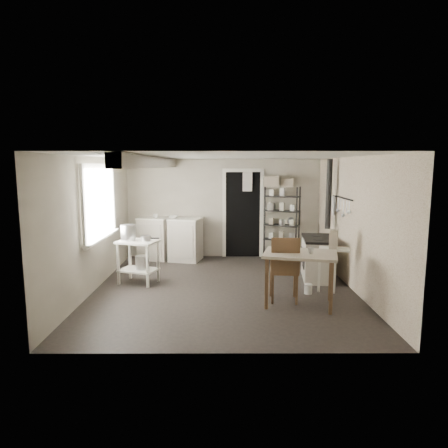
{
  "coord_description": "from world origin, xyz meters",
  "views": [
    {
      "loc": [
        -0.02,
        -6.83,
        2.14
      ],
      "look_at": [
        0.0,
        0.3,
        1.1
      ],
      "focal_mm": 32.0,
      "sensor_mm": 36.0,
      "label": 1
    }
  ],
  "objects_px": {
    "flour_sack": "(287,254)",
    "work_table": "(300,281)",
    "stockpot": "(128,233)",
    "prep_table": "(138,262)",
    "shelf_rack": "(282,218)",
    "chair": "(284,271)",
    "base_cabinets": "(170,240)",
    "stove": "(318,256)"
  },
  "relations": [
    {
      "from": "stockpot",
      "to": "chair",
      "type": "distance_m",
      "value": 2.92
    },
    {
      "from": "flour_sack",
      "to": "work_table",
      "type": "bearing_deg",
      "value": -95.07
    },
    {
      "from": "prep_table",
      "to": "work_table",
      "type": "xyz_separation_m",
      "value": [
        2.74,
        -1.17,
        -0.02
      ]
    },
    {
      "from": "chair",
      "to": "shelf_rack",
      "type": "bearing_deg",
      "value": 87.7
    },
    {
      "from": "prep_table",
      "to": "shelf_rack",
      "type": "height_order",
      "value": "shelf_rack"
    },
    {
      "from": "base_cabinets",
      "to": "work_table",
      "type": "bearing_deg",
      "value": -38.57
    },
    {
      "from": "shelf_rack",
      "to": "flour_sack",
      "type": "distance_m",
      "value": 0.93
    },
    {
      "from": "prep_table",
      "to": "stove",
      "type": "xyz_separation_m",
      "value": [
        3.36,
        0.3,
        0.04
      ]
    },
    {
      "from": "chair",
      "to": "flour_sack",
      "type": "xyz_separation_m",
      "value": [
        0.44,
        2.37,
        -0.24
      ]
    },
    {
      "from": "prep_table",
      "to": "shelf_rack",
      "type": "relative_size",
      "value": 0.47
    },
    {
      "from": "stove",
      "to": "flour_sack",
      "type": "distance_m",
      "value": 1.19
    },
    {
      "from": "work_table",
      "to": "chair",
      "type": "bearing_deg",
      "value": 136.46
    },
    {
      "from": "stockpot",
      "to": "work_table",
      "type": "relative_size",
      "value": 0.27
    },
    {
      "from": "prep_table",
      "to": "base_cabinets",
      "type": "bearing_deg",
      "value": 79.63
    },
    {
      "from": "base_cabinets",
      "to": "prep_table",
      "type": "bearing_deg",
      "value": -87.08
    },
    {
      "from": "stockpot",
      "to": "work_table",
      "type": "xyz_separation_m",
      "value": [
        2.91,
        -1.2,
        -0.56
      ]
    },
    {
      "from": "prep_table",
      "to": "chair",
      "type": "relative_size",
      "value": 0.75
    },
    {
      "from": "base_cabinets",
      "to": "shelf_rack",
      "type": "bearing_deg",
      "value": 16.07
    },
    {
      "from": "chair",
      "to": "flour_sack",
      "type": "distance_m",
      "value": 2.42
    },
    {
      "from": "base_cabinets",
      "to": "stove",
      "type": "xyz_separation_m",
      "value": [
        3.02,
        -1.58,
        -0.02
      ]
    },
    {
      "from": "work_table",
      "to": "base_cabinets",
      "type": "bearing_deg",
      "value": 128.13
    },
    {
      "from": "stove",
      "to": "flour_sack",
      "type": "bearing_deg",
      "value": 116.78
    },
    {
      "from": "shelf_rack",
      "to": "stove",
      "type": "xyz_separation_m",
      "value": [
        0.44,
        -1.71,
        -0.51
      ]
    },
    {
      "from": "base_cabinets",
      "to": "chair",
      "type": "xyz_separation_m",
      "value": [
        2.18,
        -2.85,
        0.02
      ]
    },
    {
      "from": "stockpot",
      "to": "shelf_rack",
      "type": "relative_size",
      "value": 0.17
    },
    {
      "from": "stockpot",
      "to": "work_table",
      "type": "distance_m",
      "value": 3.2
    },
    {
      "from": "base_cabinets",
      "to": "stove",
      "type": "distance_m",
      "value": 3.41
    },
    {
      "from": "prep_table",
      "to": "stockpot",
      "type": "xyz_separation_m",
      "value": [
        -0.17,
        0.02,
        0.54
      ]
    },
    {
      "from": "base_cabinets",
      "to": "stove",
      "type": "bearing_deg",
      "value": -14.35
    },
    {
      "from": "stockpot",
      "to": "shelf_rack",
      "type": "xyz_separation_m",
      "value": [
        3.09,
        1.98,
        0.01
      ]
    },
    {
      "from": "stockpot",
      "to": "flour_sack",
      "type": "distance_m",
      "value": 3.5
    },
    {
      "from": "chair",
      "to": "base_cabinets",
      "type": "bearing_deg",
      "value": 132.64
    },
    {
      "from": "prep_table",
      "to": "work_table",
      "type": "distance_m",
      "value": 2.98
    },
    {
      "from": "work_table",
      "to": "chair",
      "type": "xyz_separation_m",
      "value": [
        -0.21,
        0.2,
        0.1
      ]
    },
    {
      "from": "prep_table",
      "to": "stove",
      "type": "relative_size",
      "value": 0.79
    },
    {
      "from": "chair",
      "to": "flour_sack",
      "type": "relative_size",
      "value": 2.14
    },
    {
      "from": "prep_table",
      "to": "stockpot",
      "type": "distance_m",
      "value": 0.57
    },
    {
      "from": "base_cabinets",
      "to": "stockpot",
      "type": "bearing_deg",
      "value": -92.31
    },
    {
      "from": "stockpot",
      "to": "prep_table",
      "type": "bearing_deg",
      "value": -7.97
    },
    {
      "from": "shelf_rack",
      "to": "stove",
      "type": "height_order",
      "value": "shelf_rack"
    },
    {
      "from": "stockpot",
      "to": "work_table",
      "type": "bearing_deg",
      "value": -22.34
    },
    {
      "from": "shelf_rack",
      "to": "stove",
      "type": "bearing_deg",
      "value": -50.56
    }
  ]
}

